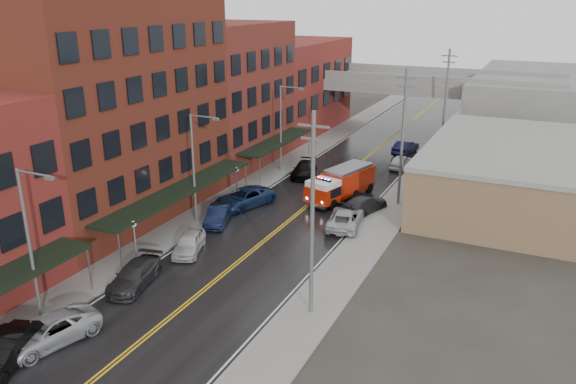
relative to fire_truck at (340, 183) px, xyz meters
The scene contains 33 objects.
road 4.95m from the fire_truck, 115.01° to the right, with size 11.00×160.00×0.02m, color black.
sidewalk_left 10.33m from the fire_truck, 155.32° to the right, with size 3.00×160.00×0.15m, color slate.
sidewalk_right 6.97m from the fire_truck, 38.81° to the right, with size 3.00×160.00×0.15m, color slate.
curb_left 8.87m from the fire_truck, 150.81° to the right, with size 0.30×160.00×0.15m, color gray.
curb_right 5.81m from the fire_truck, 49.41° to the right, with size 0.30×160.00×0.15m, color gray.
brick_building_b 20.41m from the fire_truck, 143.61° to the right, with size 9.00×20.00×18.00m, color #542416.
brick_building_c 17.56m from the fire_truck, 157.83° to the left, with size 9.00×15.00×15.00m, color #5B231B.
brick_building_far 28.58m from the fire_truck, 122.80° to the left, with size 9.00×20.00×12.00m, color maroon.
tan_building 15.17m from the fire_truck, 22.25° to the left, with size 14.00×22.00×5.00m, color #866548.
right_far_block 39.23m from the fire_truck, 65.87° to the left, with size 18.00×30.00×8.00m, color slate.
awning_1 14.80m from the fire_truck, 130.08° to the right, with size 2.60×18.00×3.09m.
awning_2 11.44m from the fire_truck, 146.69° to the left, with size 2.60×13.00×3.09m.
globe_lamp_1 20.12m from the fire_truck, 114.67° to the right, with size 0.44×0.44×3.12m.
globe_lamp_2 9.45m from the fire_truck, 153.03° to the right, with size 0.44×0.44×3.12m.
street_lamp_0 27.86m from the fire_truck, 108.01° to the right, with size 2.64×0.22×9.00m.
street_lamp_1 13.85m from the fire_truck, 129.75° to the right, with size 2.64×0.22×9.00m.
street_lamp_2 10.92m from the fire_truck, 146.14° to the left, with size 2.64×0.22×9.00m.
utility_pole_0 20.52m from the fire_truck, 74.87° to the right, with size 1.80×0.24×12.00m.
utility_pole_1 7.11m from the fire_truck, ahead, with size 1.80×0.24×12.00m.
utility_pole_2 21.90m from the fire_truck, 75.90° to the left, with size 1.80×0.24×12.00m.
overpass 28.16m from the fire_truck, 94.11° to the left, with size 40.00×10.00×7.50m.
fire_truck is the anchor object (origin of this frame).
parked_car_left_1 31.13m from the fire_truck, 102.42° to the right, with size 1.76×5.04×1.66m, color black.
parked_car_left_2 28.67m from the fire_truck, 102.67° to the right, with size 2.50×5.42×1.51m, color #A1A2A8.
parked_car_left_3 21.88m from the fire_truck, 106.80° to the right, with size 2.03×5.00×1.45m, color #272629.
parked_car_left_4 16.47m from the fire_truck, 111.46° to the right, with size 1.73×4.31×1.47m, color #BBBBBB.
parked_car_left_5 12.01m from the fire_truck, 125.69° to the right, with size 1.55×4.45×1.47m, color black.
parked_car_left_6 8.91m from the fire_truck, 141.97° to the right, with size 2.70×5.86×1.63m, color #122344.
parked_car_left_7 7.64m from the fire_truck, 139.52° to the left, with size 2.01×4.94×1.43m, color black.
parked_car_right_0 6.66m from the fire_truck, 66.56° to the right, with size 2.48×5.38×1.50m, color #A2A6AA.
parked_car_right_1 3.83m from the fire_truck, 36.64° to the right, with size 2.07×5.08×1.48m, color #28282B.
parked_car_right_2 12.23m from the fire_truck, 77.78° to the left, with size 1.72×4.27×1.46m, color silver.
parked_car_right_3 18.02m from the fire_truck, 84.87° to the left, with size 1.67×4.80×1.58m, color black.
Camera 1 is at (18.14, -11.56, 17.60)m, focal length 35.00 mm.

